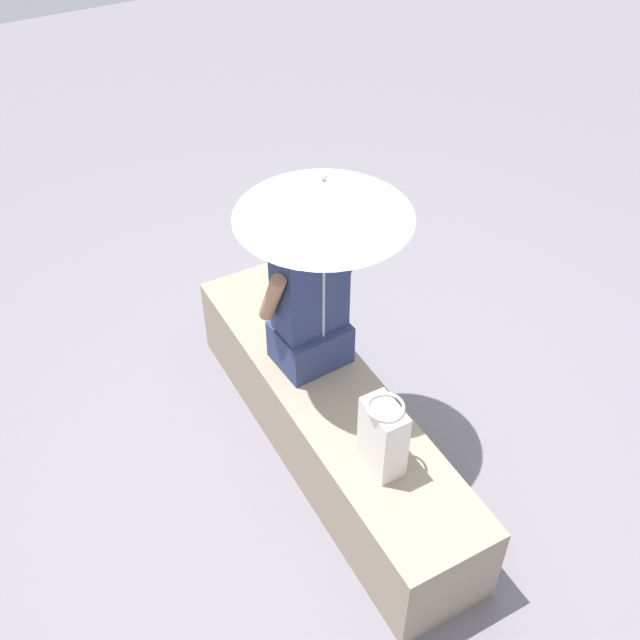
{
  "coord_description": "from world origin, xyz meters",
  "views": [
    {
      "loc": [
        2.18,
        -1.26,
        3.14
      ],
      "look_at": [
        -0.12,
        0.01,
        0.82
      ],
      "focal_mm": 42.79,
      "sensor_mm": 36.0,
      "label": 1
    }
  ],
  "objects": [
    {
      "name": "handbag_black",
      "position": [
        0.49,
        -0.02,
        0.65
      ],
      "size": [
        0.21,
        0.16,
        0.38
      ],
      "color": "silver",
      "rests_on": "stone_bench"
    },
    {
      "name": "stone_bench",
      "position": [
        0.0,
        0.0,
        0.23
      ],
      "size": [
        2.1,
        0.49,
        0.47
      ],
      "primitive_type": "cube",
      "color": "gray",
      "rests_on": "ground"
    },
    {
      "name": "ground_plane",
      "position": [
        0.0,
        0.0,
        0.0
      ],
      "size": [
        14.0,
        14.0,
        0.0
      ],
      "primitive_type": "plane",
      "color": "slate"
    },
    {
      "name": "parasol",
      "position": [
        -0.14,
        0.04,
        1.45
      ],
      "size": [
        0.77,
        0.77,
        1.1
      ],
      "color": "#B7B7BC",
      "rests_on": "stone_bench"
    },
    {
      "name": "person_seated",
      "position": [
        -0.23,
        0.02,
        0.86
      ],
      "size": [
        0.3,
        0.48,
        0.9
      ],
      "color": "navy",
      "rests_on": "stone_bench"
    }
  ]
}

